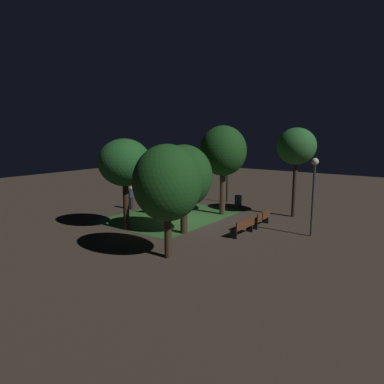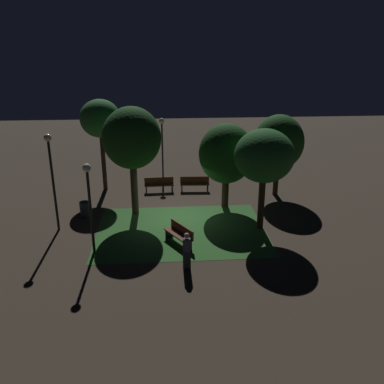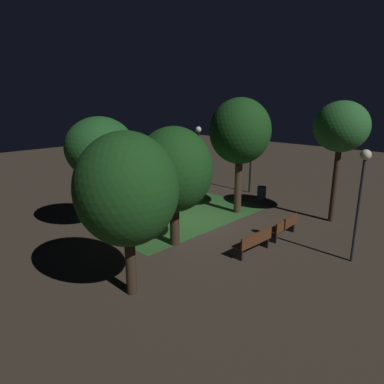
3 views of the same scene
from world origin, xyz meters
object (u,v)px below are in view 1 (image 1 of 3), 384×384
object	(u,v)px
lamp_post_plaza_east	(314,183)
pedestrian	(131,197)
tree_tall_center	(125,163)
tree_back_left	(184,176)
bench_back_row	(243,226)
trash_bin	(238,201)
bench_path_side	(261,218)
tree_right_canopy	(223,151)
tree_near_wall	(296,147)
lamp_post_near_wall	(227,160)
tree_left_canopy	(167,183)
bench_lawn_edge	(157,206)
lamp_post_path_center	(185,166)

from	to	relation	value
lamp_post_plaza_east	pedestrian	size ratio (longest dim) A/B	2.52
tree_tall_center	tree_back_left	bearing A→B (deg)	-66.35
bench_back_row	trash_bin	world-z (taller)	bench_back_row
bench_path_side	trash_bin	world-z (taller)	bench_path_side
tree_tall_center	tree_right_canopy	xyz separation A→B (m)	(6.29, -2.36, 0.43)
tree_near_wall	lamp_post_near_wall	xyz separation A→B (m)	(1.58, 5.82, -1.18)
tree_left_canopy	tree_back_left	xyz separation A→B (m)	(3.34, 1.68, -0.18)
tree_right_canopy	tree_back_left	world-z (taller)	tree_right_canopy
bench_back_row	lamp_post_plaza_east	xyz separation A→B (m)	(1.95, -2.92, 2.32)
tree_tall_center	pedestrian	bearing A→B (deg)	43.04
bench_lawn_edge	tree_left_canopy	size ratio (longest dim) A/B	0.37
tree_tall_center	lamp_post_near_wall	world-z (taller)	tree_tall_center
tree_back_left	lamp_post_path_center	world-z (taller)	tree_back_left
bench_lawn_edge	pedestrian	distance (m)	2.33
lamp_post_near_wall	lamp_post_path_center	bearing A→B (deg)	130.42
lamp_post_path_center	bench_lawn_edge	bearing A→B (deg)	-171.60
tree_right_canopy	tree_left_canopy	bearing A→B (deg)	-164.52
lamp_post_near_wall	trash_bin	distance (m)	3.38
bench_path_side	pedestrian	distance (m)	9.44
tree_back_left	bench_back_row	bearing A→B (deg)	-61.60
tree_near_wall	lamp_post_plaza_east	size ratio (longest dim) A/B	1.38
bench_lawn_edge	lamp_post_near_wall	distance (m)	6.78
bench_back_row	tree_left_canopy	world-z (taller)	tree_left_canopy
bench_back_row	lamp_post_path_center	distance (m)	9.46
tree_near_wall	pedestrian	world-z (taller)	tree_near_wall
bench_lawn_edge	lamp_post_plaza_east	distance (m)	10.27
tree_near_wall	bench_path_side	bearing A→B (deg)	169.27
lamp_post_near_wall	trash_bin	bearing A→B (deg)	-123.70
pedestrian	tree_tall_center	bearing A→B (deg)	-136.96
bench_back_row	tree_back_left	xyz separation A→B (m)	(-1.49, 2.75, 2.57)
bench_lawn_edge	tree_tall_center	world-z (taller)	tree_tall_center
tree_left_canopy	lamp_post_path_center	world-z (taller)	tree_left_canopy
bench_path_side	tree_near_wall	world-z (taller)	tree_near_wall
bench_lawn_edge	trash_bin	distance (m)	5.96
pedestrian	tree_back_left	bearing A→B (deg)	-111.31
lamp_post_path_center	lamp_post_near_wall	xyz separation A→B (m)	(2.09, -2.45, 0.44)
tree_right_canopy	lamp_post_path_center	size ratio (longest dim) A/B	1.42
tree_left_canopy	pedestrian	xyz separation A→B (m)	(5.92, 8.29, -2.38)
tree_right_canopy	tree_left_canopy	size ratio (longest dim) A/B	1.18
trash_bin	lamp_post_plaza_east	bearing A→B (deg)	-122.65
lamp_post_path_center	lamp_post_plaza_east	distance (m)	11.01
bench_lawn_edge	tree_left_canopy	world-z (taller)	tree_left_canopy
bench_back_row	lamp_post_near_wall	distance (m)	9.27
bench_back_row	tree_right_canopy	bearing A→B (deg)	43.97
tree_near_wall	trash_bin	world-z (taller)	tree_near_wall
tree_right_canopy	lamp_post_path_center	distance (m)	4.73
tree_tall_center	lamp_post_plaza_east	xyz separation A→B (m)	(4.74, -8.65, -0.89)
tree_near_wall	lamp_post_path_center	xyz separation A→B (m)	(-0.51, 8.27, -1.62)
tree_tall_center	lamp_post_path_center	distance (m)	8.15
lamp_post_near_wall	pedestrian	bearing A→B (deg)	145.48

